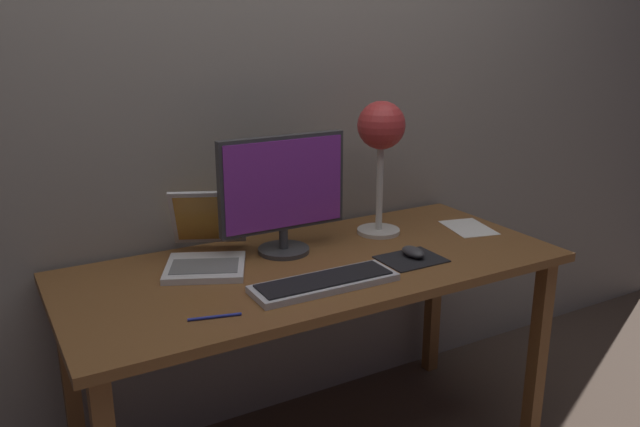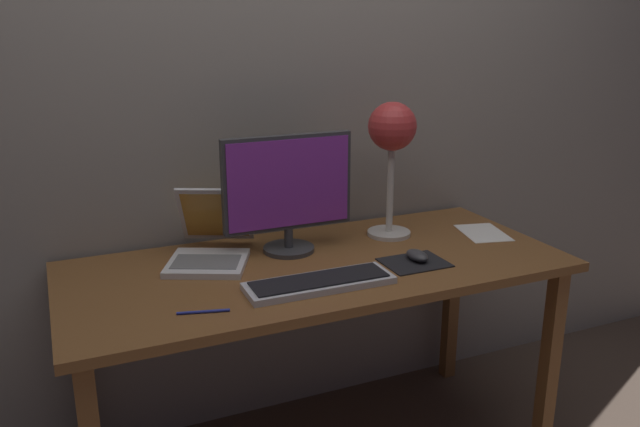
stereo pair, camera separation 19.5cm
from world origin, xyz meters
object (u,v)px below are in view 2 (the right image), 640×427
at_px(keyboard_main, 319,282).
at_px(monitor, 288,189).
at_px(mouse, 417,255).
at_px(desk_lamp, 392,136).
at_px(laptop, 211,239).
at_px(pen, 203,312).

bearing_deg(keyboard_main, monitor, 85.45).
bearing_deg(keyboard_main, mouse, 9.49).
bearing_deg(desk_lamp, monitor, -178.09).
bearing_deg(mouse, monitor, 143.61).
bearing_deg(mouse, keyboard_main, -170.51).
relative_size(monitor, mouse, 4.59).
distance_m(desk_lamp, mouse, 0.44).
relative_size(laptop, desk_lamp, 0.85).
bearing_deg(desk_lamp, pen, -154.36).
height_order(mouse, pen, mouse).
relative_size(laptop, pen, 2.92).
xyz_separation_m(laptop, desk_lamp, (0.64, -0.03, 0.30)).
relative_size(desk_lamp, mouse, 5.00).
bearing_deg(desk_lamp, mouse, -100.04).
relative_size(keyboard_main, pen, 3.16).
distance_m(keyboard_main, mouse, 0.38).
distance_m(keyboard_main, desk_lamp, 0.64).
bearing_deg(monitor, pen, -136.72).
bearing_deg(desk_lamp, keyboard_main, -141.74).
bearing_deg(laptop, monitor, -10.19).
height_order(keyboard_main, laptop, laptop).
bearing_deg(mouse, desk_lamp, 79.96).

